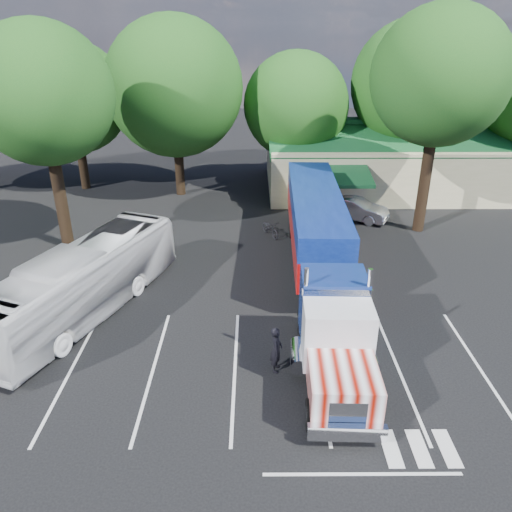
{
  "coord_description": "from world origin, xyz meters",
  "views": [
    {
      "loc": [
        0.74,
        -21.75,
        12.27
      ],
      "look_at": [
        0.86,
        0.22,
        2.0
      ],
      "focal_mm": 35.0,
      "sensor_mm": 36.0,
      "label": 1
    }
  ],
  "objects_px": {
    "semi_truck": "(319,241)",
    "silver_sedan": "(353,208)",
    "tour_bus": "(83,282)",
    "bicycle": "(270,228)",
    "woman": "(276,349)"
  },
  "relations": [
    {
      "from": "semi_truck",
      "to": "silver_sedan",
      "type": "relative_size",
      "value": 4.33
    },
    {
      "from": "semi_truck",
      "to": "tour_bus",
      "type": "bearing_deg",
      "value": -163.74
    },
    {
      "from": "tour_bus",
      "to": "bicycle",
      "type": "bearing_deg",
      "value": 68.21
    },
    {
      "from": "bicycle",
      "to": "tour_bus",
      "type": "bearing_deg",
      "value": -160.07
    },
    {
      "from": "woman",
      "to": "silver_sedan",
      "type": "distance_m",
      "value": 17.55
    },
    {
      "from": "semi_truck",
      "to": "bicycle",
      "type": "distance_m",
      "value": 7.06
    },
    {
      "from": "semi_truck",
      "to": "tour_bus",
      "type": "relative_size",
      "value": 1.76
    },
    {
      "from": "semi_truck",
      "to": "tour_bus",
      "type": "xyz_separation_m",
      "value": [
        -11.03,
        -2.82,
        -0.79
      ]
    },
    {
      "from": "semi_truck",
      "to": "bicycle",
      "type": "xyz_separation_m",
      "value": [
        -2.23,
        6.42,
        -1.91
      ]
    },
    {
      "from": "bicycle",
      "to": "silver_sedan",
      "type": "height_order",
      "value": "silver_sedan"
    },
    {
      "from": "woman",
      "to": "silver_sedan",
      "type": "xyz_separation_m",
      "value": [
        5.97,
        16.5,
        -0.17
      ]
    },
    {
      "from": "bicycle",
      "to": "silver_sedan",
      "type": "relative_size",
      "value": 0.41
    },
    {
      "from": "semi_truck",
      "to": "tour_bus",
      "type": "distance_m",
      "value": 11.41
    },
    {
      "from": "semi_truck",
      "to": "silver_sedan",
      "type": "xyz_separation_m",
      "value": [
        3.54,
        9.38,
        -1.64
      ]
    },
    {
      "from": "woman",
      "to": "bicycle",
      "type": "bearing_deg",
      "value": 5.88
    }
  ]
}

